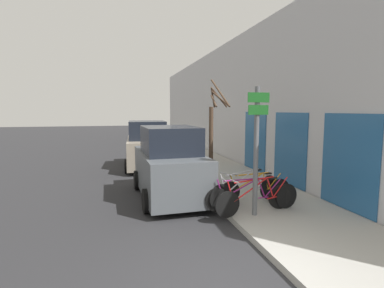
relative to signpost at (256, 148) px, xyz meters
The scene contains 12 objects.
ground_plane 8.97m from the signpost, 100.78° to the left, with size 80.00×80.00×0.00m, color #28282B.
sidewalk_curb 11.60m from the signpost, 85.19° to the left, with size 3.20×32.00×0.15m.
building_facade 11.72m from the signpost, 76.54° to the left, with size 0.23×32.00×6.50m.
signpost is the anchor object (origin of this frame).
bicycle_0 1.35m from the signpost, 36.89° to the left, with size 2.49×0.55×0.93m.
bicycle_1 1.40m from the signpost, 89.99° to the left, with size 2.36×0.44×0.88m.
bicycle_2 1.58m from the signpost, 80.44° to the left, with size 2.45×0.93×0.99m.
bicycle_3 1.89m from the signpost, 63.32° to the left, with size 2.20×0.44×0.83m.
parked_car_0 3.17m from the signpost, 125.25° to the left, with size 2.11×4.16×2.30m.
parked_car_1 8.14m from the signpost, 103.89° to the left, with size 2.30×4.32×2.29m.
pedestrian_near 8.57m from the signpost, 84.43° to the left, with size 0.45×0.39×1.75m.
street_tree 3.23m from the signpost, 91.75° to the left, with size 0.79×1.83×3.72m.
Camera 1 is at (-1.71, -4.20, 2.82)m, focal length 28.00 mm.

